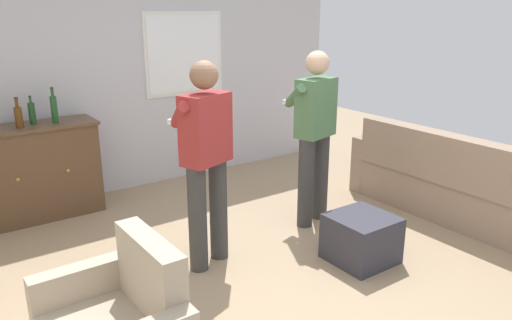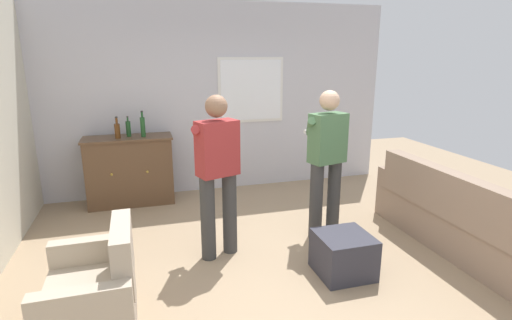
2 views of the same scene
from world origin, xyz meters
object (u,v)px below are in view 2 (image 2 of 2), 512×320
(person_standing_left, at_px, (217,169))
(couch, at_px, (466,226))
(ottoman, at_px, (343,254))
(bottle_wine_green, at_px, (117,130))
(person_standing_right, at_px, (326,157))
(armchair, at_px, (95,298))
(bottle_liquor_amber, at_px, (143,126))
(sideboard_cabinet, at_px, (130,170))
(bottle_spirits_clear, at_px, (128,128))

(person_standing_left, bearing_deg, couch, -17.07)
(ottoman, distance_m, person_standing_left, 1.48)
(couch, height_order, bottle_wine_green, bottle_wine_green)
(ottoman, xyz_separation_m, person_standing_right, (0.20, 0.85, 0.74))
(armchair, height_order, ottoman, armchair)
(bottle_liquor_amber, relative_size, ottoman, 0.71)
(sideboard_cabinet, height_order, person_standing_left, person_standing_left)
(sideboard_cabinet, xyz_separation_m, ottoman, (1.96, -2.54, -0.28))
(bottle_spirits_clear, height_order, person_standing_left, person_standing_left)
(ottoman, bearing_deg, bottle_spirits_clear, 127.02)
(bottle_liquor_amber, xyz_separation_m, bottle_spirits_clear, (-0.19, 0.08, -0.03))
(armchair, xyz_separation_m, sideboard_cabinet, (0.23, 2.77, 0.19))
(bottle_spirits_clear, bearing_deg, bottle_liquor_amber, -23.26)
(bottle_liquor_amber, bearing_deg, ottoman, -54.93)
(sideboard_cabinet, xyz_separation_m, bottle_wine_green, (-0.12, -0.06, 0.59))
(armchair, height_order, sideboard_cabinet, sideboard_cabinet)
(armchair, relative_size, ottoman, 1.78)
(armchair, bearing_deg, person_standing_right, 24.40)
(couch, height_order, armchair, couch)
(bottle_wine_green, height_order, bottle_spirits_clear, bottle_wine_green)
(sideboard_cabinet, distance_m, bottle_spirits_clear, 0.59)
(armchair, xyz_separation_m, bottle_spirits_clear, (0.25, 2.80, 0.78))
(sideboard_cabinet, bearing_deg, person_standing_right, -37.92)
(bottle_liquor_amber, xyz_separation_m, person_standing_right, (1.95, -1.64, -0.17))
(bottle_liquor_amber, distance_m, person_standing_left, 1.91)
(ottoman, bearing_deg, bottle_liquor_amber, 125.07)
(person_standing_left, distance_m, person_standing_right, 1.27)
(bottle_spirits_clear, xyz_separation_m, person_standing_right, (2.14, -1.72, -0.13))
(armchair, bearing_deg, bottle_spirits_clear, 84.86)
(bottle_wine_green, xyz_separation_m, person_standing_right, (2.28, -1.63, -0.13))
(couch, relative_size, armchair, 2.92)
(person_standing_right, bearing_deg, couch, -37.00)
(person_standing_left, bearing_deg, bottle_liquor_amber, 110.98)
(armchair, distance_m, ottoman, 2.21)
(bottle_wine_green, height_order, ottoman, bottle_wine_green)
(armchair, bearing_deg, bottle_wine_green, 87.62)
(couch, distance_m, person_standing_right, 1.60)
(ottoman, bearing_deg, armchair, -173.96)
(person_standing_right, bearing_deg, person_standing_left, -173.74)
(bottle_wine_green, relative_size, bottle_spirits_clear, 1.05)
(couch, height_order, bottle_liquor_amber, bottle_liquor_amber)
(couch, xyz_separation_m, bottle_liquor_amber, (-3.13, 2.53, 0.77))
(sideboard_cabinet, distance_m, ottoman, 3.22)
(bottle_liquor_amber, height_order, bottle_spirits_clear, bottle_liquor_amber)
(couch, xyz_separation_m, sideboard_cabinet, (-3.34, 2.57, 0.14))
(ottoman, distance_m, person_standing_right, 1.14)
(sideboard_cabinet, height_order, bottle_wine_green, bottle_wine_green)
(couch, relative_size, bottle_wine_green, 8.88)
(ottoman, height_order, person_standing_left, person_standing_left)
(ottoman, bearing_deg, bottle_wine_green, 129.99)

